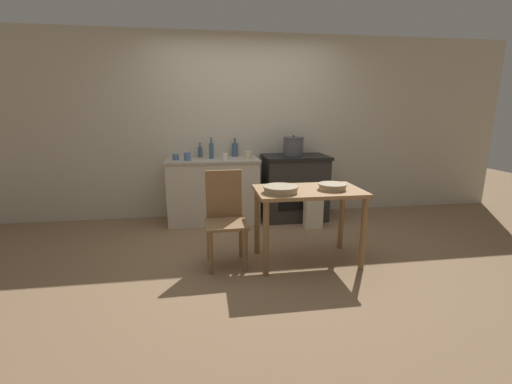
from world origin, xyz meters
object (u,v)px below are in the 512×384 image
(cup_mid_right, at_px, (187,156))
(stove, at_px, (295,187))
(mixing_bowl_large, at_px, (332,186))
(bottle_far_left, at_px, (200,152))
(work_table, at_px, (308,201))
(stock_pot, at_px, (293,146))
(cup_center_right, at_px, (176,157))
(mixing_bowl_small, at_px, (281,189))
(flour_sack, at_px, (313,213))
(cup_center, at_px, (225,157))
(bottle_mid_left, at_px, (211,150))
(chair, at_px, (225,216))
(bottle_left, at_px, (235,149))
(cup_center_left, at_px, (248,155))

(cup_mid_right, bearing_deg, stove, 3.35)
(mixing_bowl_large, relative_size, bottle_far_left, 1.36)
(work_table, relative_size, stock_pot, 3.60)
(bottle_far_left, xyz_separation_m, cup_center_right, (-0.32, -0.21, -0.04))
(stove, distance_m, mixing_bowl_small, 1.69)
(mixing_bowl_large, distance_m, mixing_bowl_small, 0.53)
(flour_sack, bearing_deg, work_table, -111.43)
(mixing_bowl_small, xyz_separation_m, cup_center, (-0.43, 1.38, 0.13))
(work_table, xyz_separation_m, bottle_mid_left, (-0.90, 1.53, 0.35))
(work_table, distance_m, cup_center, 1.50)
(chair, height_order, bottle_left, bottle_left)
(bottle_mid_left, height_order, cup_center_right, bottle_mid_left)
(cup_mid_right, bearing_deg, flour_sack, -13.57)
(work_table, height_order, bottle_far_left, bottle_far_left)
(bottle_left, bearing_deg, bottle_mid_left, -154.65)
(mixing_bowl_large, xyz_separation_m, cup_mid_right, (-1.44, 1.42, 0.14))
(mixing_bowl_large, bearing_deg, cup_center, 125.74)
(chair, relative_size, flour_sack, 2.34)
(cup_center_right, bearing_deg, cup_center, -14.83)
(stove, bearing_deg, cup_mid_right, -176.65)
(stove, bearing_deg, mixing_bowl_small, -109.70)
(chair, bearing_deg, stove, 49.82)
(bottle_far_left, bearing_deg, work_table, -57.44)
(flour_sack, bearing_deg, bottle_mid_left, 157.05)
(stove, distance_m, stock_pot, 0.58)
(bottle_mid_left, height_order, cup_center_left, bottle_mid_left)
(flour_sack, relative_size, stock_pot, 1.38)
(mixing_bowl_large, bearing_deg, chair, 171.95)
(chair, height_order, bottle_far_left, bottle_far_left)
(chair, relative_size, cup_mid_right, 9.00)
(mixing_bowl_small, height_order, bottle_mid_left, bottle_mid_left)
(bottle_far_left, relative_size, cup_mid_right, 1.97)
(chair, bearing_deg, cup_mid_right, 105.50)
(stove, distance_m, cup_mid_right, 1.55)
(bottle_mid_left, bearing_deg, chair, -86.58)
(stock_pot, distance_m, mixing_bowl_large, 1.55)
(flour_sack, distance_m, cup_mid_right, 1.80)
(work_table, height_order, stock_pot, stock_pot)
(stove, relative_size, bottle_far_left, 4.42)
(chair, bearing_deg, cup_center_left, 71.47)
(bottle_left, distance_m, bottle_mid_left, 0.37)
(cup_mid_right, bearing_deg, bottle_far_left, 59.75)
(cup_center_right, bearing_deg, bottle_far_left, 32.82)
(cup_center, bearing_deg, flour_sack, -14.70)
(stove, distance_m, mixing_bowl_large, 1.55)
(bottle_mid_left, xyz_separation_m, cup_center_right, (-0.47, -0.08, -0.07))
(stock_pot, relative_size, cup_center_right, 3.54)
(stock_pot, bearing_deg, flour_sack, -72.16)
(cup_center, bearing_deg, cup_mid_right, 169.11)
(mixing_bowl_large, bearing_deg, stove, 88.78)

